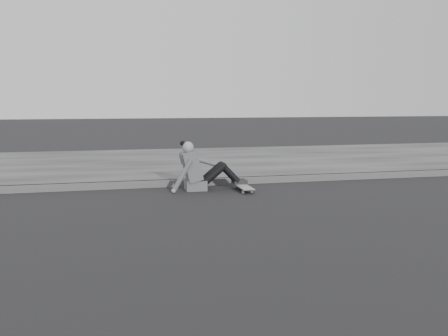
# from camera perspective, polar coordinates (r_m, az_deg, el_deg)

# --- Properties ---
(ground) EXTENTS (80.00, 80.00, 0.00)m
(ground) POSITION_cam_1_polar(r_m,az_deg,el_deg) (7.25, 10.94, -4.87)
(ground) COLOR black
(ground) RESTS_ON ground
(curb) EXTENTS (24.00, 0.16, 0.12)m
(curb) POSITION_cam_1_polar(r_m,az_deg,el_deg) (9.61, 4.59, -1.33)
(curb) COLOR #4A4A4A
(curb) RESTS_ON ground
(sidewalk) EXTENTS (24.00, 6.00, 0.12)m
(sidewalk) POSITION_cam_1_polar(r_m,az_deg,el_deg) (12.49, 0.30, 0.77)
(sidewalk) COLOR #3E3E3E
(sidewalk) RESTS_ON ground
(skateboard) EXTENTS (0.20, 0.78, 0.09)m
(skateboard) POSITION_cam_1_polar(r_m,az_deg,el_deg) (8.74, 2.20, -2.14)
(skateboard) COLOR gray
(skateboard) RESTS_ON ground
(seated_woman) EXTENTS (1.38, 0.46, 0.88)m
(seated_woman) POSITION_cam_1_polar(r_m,az_deg,el_deg) (8.77, -2.86, -0.20)
(seated_woman) COLOR #4E4E50
(seated_woman) RESTS_ON ground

